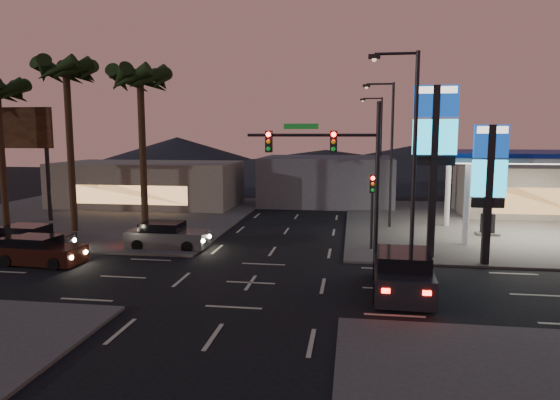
% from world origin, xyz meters
% --- Properties ---
extents(ground, '(140.00, 140.00, 0.00)m').
position_xyz_m(ground, '(0.00, 0.00, 0.00)').
color(ground, black).
rests_on(ground, ground).
extents(corner_lot_ne, '(24.00, 24.00, 0.12)m').
position_xyz_m(corner_lot_ne, '(16.00, 16.00, 0.06)').
color(corner_lot_ne, '#47443F').
rests_on(corner_lot_ne, ground).
extents(corner_lot_nw, '(24.00, 24.00, 0.12)m').
position_xyz_m(corner_lot_nw, '(-16.00, 16.00, 0.06)').
color(corner_lot_nw, '#47443F').
rests_on(corner_lot_nw, ground).
extents(gas_station, '(12.20, 8.20, 5.47)m').
position_xyz_m(gas_station, '(16.00, 12.00, 5.08)').
color(gas_station, silver).
rests_on(gas_station, ground).
extents(convenience_store, '(10.00, 6.00, 4.00)m').
position_xyz_m(convenience_store, '(18.00, 21.00, 2.00)').
color(convenience_store, '#726B5B').
rests_on(convenience_store, ground).
extents(pylon_sign_tall, '(2.20, 0.35, 9.00)m').
position_xyz_m(pylon_sign_tall, '(8.50, 5.50, 6.39)').
color(pylon_sign_tall, black).
rests_on(pylon_sign_tall, ground).
extents(pylon_sign_short, '(1.60, 0.35, 7.00)m').
position_xyz_m(pylon_sign_short, '(11.00, 4.50, 4.66)').
color(pylon_sign_short, black).
rests_on(pylon_sign_short, ground).
extents(traffic_signal_mast, '(6.10, 0.39, 8.00)m').
position_xyz_m(traffic_signal_mast, '(3.76, 1.99, 5.23)').
color(traffic_signal_mast, black).
rests_on(traffic_signal_mast, ground).
extents(pedestal_signal, '(0.32, 0.39, 4.30)m').
position_xyz_m(pedestal_signal, '(5.50, 6.98, 2.92)').
color(pedestal_signal, black).
rests_on(pedestal_signal, ground).
extents(streetlight_near, '(2.14, 0.25, 10.00)m').
position_xyz_m(streetlight_near, '(6.79, 1.00, 5.72)').
color(streetlight_near, black).
rests_on(streetlight_near, ground).
extents(streetlight_mid, '(2.14, 0.25, 10.00)m').
position_xyz_m(streetlight_mid, '(6.79, 14.00, 5.72)').
color(streetlight_mid, black).
rests_on(streetlight_mid, ground).
extents(streetlight_far, '(2.14, 0.25, 10.00)m').
position_xyz_m(streetlight_far, '(6.79, 28.00, 5.72)').
color(streetlight_far, black).
rests_on(streetlight_far, ground).
extents(palm_a, '(4.41, 4.41, 10.86)m').
position_xyz_m(palm_a, '(-9.00, 9.50, 9.43)').
color(palm_a, black).
rests_on(palm_a, ground).
extents(palm_b, '(4.41, 4.41, 11.46)m').
position_xyz_m(palm_b, '(-14.00, 9.50, 9.97)').
color(palm_b, black).
rests_on(palm_b, ground).
extents(billboard, '(6.00, 0.30, 8.50)m').
position_xyz_m(billboard, '(-20.50, 13.00, 6.33)').
color(billboard, black).
rests_on(billboard, ground).
extents(building_far_west, '(16.00, 8.00, 4.00)m').
position_xyz_m(building_far_west, '(-14.00, 22.00, 2.00)').
color(building_far_west, '#726B5B').
rests_on(building_far_west, ground).
extents(building_far_mid, '(12.00, 9.00, 4.40)m').
position_xyz_m(building_far_mid, '(2.00, 26.00, 2.20)').
color(building_far_mid, '#4C4C51').
rests_on(building_far_mid, ground).
extents(hill_left, '(40.00, 40.00, 6.00)m').
position_xyz_m(hill_left, '(-25.00, 60.00, 3.00)').
color(hill_left, black).
rests_on(hill_left, ground).
extents(hill_right, '(50.00, 50.00, 5.00)m').
position_xyz_m(hill_right, '(15.00, 60.00, 2.50)').
color(hill_right, black).
rests_on(hill_right, ground).
extents(hill_center, '(60.00, 60.00, 4.00)m').
position_xyz_m(hill_center, '(0.00, 60.00, 2.00)').
color(hill_center, black).
rests_on(hill_center, ground).
extents(car_lane_a_front, '(4.13, 1.79, 1.33)m').
position_xyz_m(car_lane_a_front, '(-12.02, 1.82, 0.62)').
color(car_lane_a_front, black).
rests_on(car_lane_a_front, ground).
extents(car_lane_a_mid, '(4.48, 2.10, 1.43)m').
position_xyz_m(car_lane_a_mid, '(-11.21, 1.60, 0.66)').
color(car_lane_a_mid, black).
rests_on(car_lane_a_mid, ground).
extents(car_lane_b_front, '(4.71, 2.02, 1.53)m').
position_xyz_m(car_lane_b_front, '(-6.14, 5.90, 0.71)').
color(car_lane_b_front, '#4D4D4F').
rests_on(car_lane_b_front, ground).
extents(car_lane_b_mid, '(4.66, 2.06, 1.50)m').
position_xyz_m(car_lane_b_mid, '(-13.36, 3.92, 0.70)').
color(car_lane_b_mid, black).
rests_on(car_lane_b_mid, ground).
extents(suv_station, '(2.51, 5.47, 1.80)m').
position_xyz_m(suv_station, '(6.50, -0.40, 0.83)').
color(suv_station, black).
rests_on(suv_station, ground).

